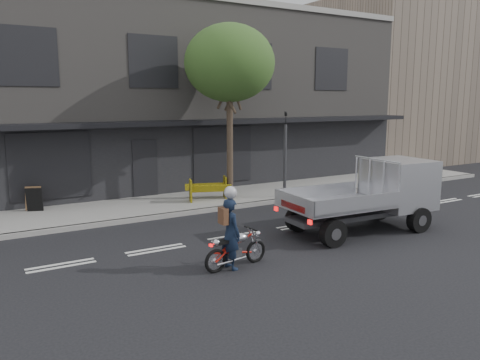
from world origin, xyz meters
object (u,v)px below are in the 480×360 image
street_tree (230,64)px  sandwich_board (34,200)px  flatbed_ute (388,188)px  construction_barrier (211,189)px  traffic_light_pole (285,159)px  rider (231,234)px  motorcycle (236,248)px

street_tree → sandwich_board: size_ratio=8.06×
flatbed_ute → sandwich_board: bearing=146.1°
street_tree → construction_barrier: 4.77m
traffic_light_pole → rider: traffic_light_pole is taller
sandwich_board → flatbed_ute: bearing=-17.4°
flatbed_ute → sandwich_board: (-9.30, 7.12, -0.69)m
rider → sandwich_board: rider is taller
street_tree → motorcycle: size_ratio=3.83×
street_tree → flatbed_ute: (2.41, -5.70, -4.02)m
street_tree → flatbed_ute: street_tree is taller
street_tree → construction_barrier: bearing=-176.2°
rider → sandwich_board: 8.51m
flatbed_ute → construction_barrier: size_ratio=3.10×
traffic_light_pole → construction_barrier: (-2.86, 0.79, -1.06)m
traffic_light_pole → motorcycle: traffic_light_pole is taller
rider → street_tree: bearing=-35.4°
rider → flatbed_ute: flatbed_ute is taller
flatbed_ute → construction_barrier: (-3.27, 5.64, -0.67)m
street_tree → traffic_light_pole: (2.00, -0.85, -3.63)m
flatbed_ute → street_tree: bearing=116.5°
flatbed_ute → rider: bearing=-169.7°
construction_barrier → sandwich_board: bearing=166.3°
street_tree → motorcycle: street_tree is taller
motorcycle → rider: rider is taller
motorcycle → flatbed_ute: 5.91m
motorcycle → flatbed_ute: flatbed_ute is taller
motorcycle → construction_barrier: bearing=61.8°
sandwich_board → motorcycle: bearing=-46.0°
motorcycle → construction_barrier: construction_barrier is taller
rider → sandwich_board: bearing=16.7°
traffic_light_pole → rider: size_ratio=2.06×
traffic_light_pole → flatbed_ute: size_ratio=0.72×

